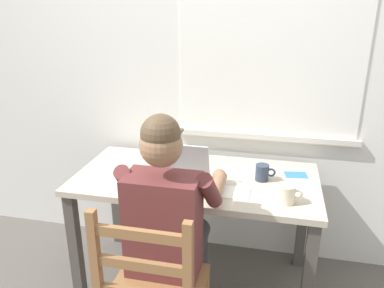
% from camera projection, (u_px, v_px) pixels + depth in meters
% --- Properties ---
extents(ground_plane, '(8.00, 8.00, 0.00)m').
position_uv_depth(ground_plane, '(195.00, 279.00, 2.51)').
color(ground_plane, '#56514C').
extents(back_wall, '(6.00, 0.08, 2.60)m').
position_uv_depth(back_wall, '(211.00, 69.00, 2.45)').
color(back_wall, silver).
rests_on(back_wall, ground).
extents(desk, '(1.41, 0.70, 0.74)m').
position_uv_depth(desk, '(196.00, 192.00, 2.29)').
color(desk, '#BCB29E').
rests_on(desk, ground).
extents(seated_person, '(0.50, 0.60, 1.26)m').
position_uv_depth(seated_person, '(170.00, 219.00, 1.89)').
color(seated_person, brown).
rests_on(seated_person, ground).
extents(laptop, '(0.33, 0.31, 0.23)m').
position_uv_depth(laptop, '(177.00, 177.00, 2.12)').
color(laptop, '#ADAFB2').
rests_on(laptop, desk).
extents(computer_mouse, '(0.06, 0.10, 0.03)m').
position_uv_depth(computer_mouse, '(215.00, 191.00, 2.04)').
color(computer_mouse, '#ADAFB2').
rests_on(computer_mouse, desk).
extents(coffee_mug_white, '(0.12, 0.09, 0.10)m').
position_uv_depth(coffee_mug_white, '(287.00, 194.00, 1.94)').
color(coffee_mug_white, beige).
rests_on(coffee_mug_white, desk).
extents(coffee_mug_dark, '(0.11, 0.08, 0.09)m').
position_uv_depth(coffee_mug_dark, '(263.00, 172.00, 2.19)').
color(coffee_mug_dark, '#2D384C').
rests_on(coffee_mug_dark, desk).
extents(book_stack_main, '(0.18, 0.14, 0.10)m').
position_uv_depth(book_stack_main, '(174.00, 157.00, 2.40)').
color(book_stack_main, gold).
rests_on(book_stack_main, desk).
extents(paper_pile_near_laptop, '(0.31, 0.28, 0.01)m').
position_uv_depth(paper_pile_near_laptop, '(183.00, 174.00, 2.26)').
color(paper_pile_near_laptop, white).
rests_on(paper_pile_near_laptop, desk).
extents(paper_pile_back_corner, '(0.24, 0.15, 0.00)m').
position_uv_depth(paper_pile_back_corner, '(228.00, 192.00, 2.07)').
color(paper_pile_back_corner, white).
rests_on(paper_pile_back_corner, desk).
extents(paper_pile_side, '(0.22, 0.19, 0.01)m').
position_uv_depth(paper_pile_side, '(174.00, 162.00, 2.44)').
color(paper_pile_side, white).
rests_on(paper_pile_side, desk).
extents(landscape_photo_print, '(0.14, 0.11, 0.00)m').
position_uv_depth(landscape_photo_print, '(296.00, 175.00, 2.27)').
color(landscape_photo_print, teal).
rests_on(landscape_photo_print, desk).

